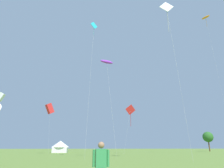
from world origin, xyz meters
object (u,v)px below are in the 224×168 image
object	(u,v)px
kite_orange_parafoil	(206,18)
kite_white_box	(1,97)
kite_cyan_diamond	(94,30)
kite_red_diamond	(130,111)
festival_tent_left	(60,146)
tree_distant_left	(208,137)
kite_white_diamond	(167,10)
kite_purple_parafoil	(107,62)
kite_red_box	(50,109)

from	to	relation	value
kite_orange_parafoil	kite_white_box	bearing A→B (deg)	161.91
kite_white_box	kite_cyan_diamond	distance (m)	37.17
kite_red_diamond	kite_cyan_diamond	size ratio (longest dim) A/B	0.51
festival_tent_left	kite_orange_parafoil	bearing A→B (deg)	-29.35
kite_white_box	tree_distant_left	xyz separation A→B (m)	(69.67, 14.74, -9.78)
kite_orange_parafoil	tree_distant_left	world-z (taller)	kite_orange_parafoil
kite_orange_parafoil	kite_cyan_diamond	distance (m)	32.39
kite_white_diamond	kite_cyan_diamond	size ratio (longest dim) A/B	0.97
kite_red_diamond	tree_distant_left	size ratio (longest dim) A/B	1.68
kite_orange_parafoil	kite_white_diamond	xyz separation A→B (m)	(-18.20, -17.05, -12.25)
festival_tent_left	tree_distant_left	distance (m)	54.09
festival_tent_left	kite_white_box	bearing A→B (deg)	-169.70
kite_purple_parafoil	kite_red_box	size ratio (longest dim) A/B	1.33
kite_white_box	kite_red_diamond	bearing A→B (deg)	-14.08
kite_red_diamond	kite_purple_parafoil	distance (m)	19.88
kite_red_box	festival_tent_left	bearing A→B (deg)	77.96
kite_purple_parafoil	tree_distant_left	xyz separation A→B (m)	(42.46, 41.00, -10.57)
kite_white_diamond	kite_white_box	bearing A→B (deg)	135.64
kite_orange_parafoil	kite_red_box	distance (m)	45.94
kite_purple_parafoil	festival_tent_left	xyz separation A→B (m)	(-10.26, 29.34, -13.91)
kite_white_box	kite_red_box	bearing A→B (deg)	-24.68
kite_white_diamond	kite_red_box	bearing A→B (deg)	126.45
kite_red_diamond	kite_purple_parafoil	xyz separation A→B (m)	(-7.82, -17.47, 5.35)
kite_white_box	kite_cyan_diamond	world-z (taller)	kite_cyan_diamond
kite_cyan_diamond	festival_tent_left	size ratio (longest dim) A/B	4.64
kite_white_box	tree_distant_left	size ratio (longest dim) A/B	2.29
kite_white_diamond	kite_orange_parafoil	bearing A→B (deg)	43.14
kite_red_diamond	kite_red_box	xyz separation A→B (m)	(-20.19, 1.97, 0.40)
kite_purple_parafoil	kite_red_box	bearing A→B (deg)	122.46
kite_red_diamond	kite_white_box	xyz separation A→B (m)	(-35.03, 8.79, 4.55)
kite_white_diamond	kite_purple_parafoil	bearing A→B (deg)	134.42
kite_white_diamond	festival_tent_left	size ratio (longest dim) A/B	4.49
kite_orange_parafoil	kite_red_box	bearing A→B (deg)	164.59
kite_red_diamond	kite_white_box	bearing A→B (deg)	165.92
kite_white_diamond	kite_white_box	world-z (taller)	kite_white_diamond
kite_white_box	kite_white_diamond	bearing A→B (deg)	-44.36
kite_purple_parafoil	kite_white_box	xyz separation A→B (m)	(-27.21, 26.26, -0.80)
tree_distant_left	kite_white_box	bearing A→B (deg)	-168.05
kite_purple_parafoil	kite_cyan_diamond	size ratio (longest dim) A/B	0.69
festival_tent_left	kite_white_diamond	bearing A→B (deg)	-63.99
kite_white_diamond	kite_cyan_diamond	bearing A→B (deg)	144.09
kite_red_diamond	festival_tent_left	xyz separation A→B (m)	(-18.08, 11.87, -8.56)
festival_tent_left	tree_distant_left	world-z (taller)	tree_distant_left
kite_purple_parafoil	kite_white_box	distance (m)	37.82
kite_purple_parafoil	kite_cyan_diamond	distance (m)	6.38
kite_purple_parafoil	kite_white_diamond	xyz separation A→B (m)	(8.10, -8.26, 5.21)
kite_red_diamond	kite_white_box	world-z (taller)	kite_white_box
kite_purple_parafoil	kite_red_diamond	bearing A→B (deg)	65.88
kite_red_box	tree_distant_left	size ratio (longest dim) A/B	1.71
kite_purple_parafoil	kite_cyan_diamond	xyz separation A→B (m)	(-2.44, -0.63, 5.86)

